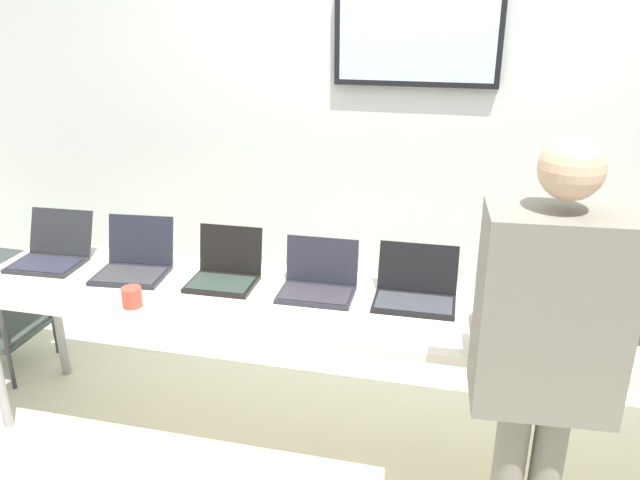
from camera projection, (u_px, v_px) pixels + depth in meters
ground at (355, 451)px, 3.09m from camera, size 8.00×8.00×0.04m
back_wall at (397, 123)px, 3.61m from camera, size 8.00×0.11×2.75m
workbench at (359, 314)px, 2.82m from camera, size 3.74×0.70×0.78m
laptop_station_0 at (52, 252)px, 3.23m from camera, size 0.36×0.35×0.24m
laptop_station_1 at (135, 262)px, 3.10m from camera, size 0.36×0.35×0.26m
laptop_station_2 at (225, 270)px, 3.01m from camera, size 0.32×0.29×0.25m
laptop_station_3 at (318, 281)px, 2.90m from camera, size 0.34×0.27×0.24m
laptop_station_4 at (416, 290)px, 2.82m from camera, size 0.36×0.31×0.23m
laptop_station_5 at (533, 304)px, 2.68m from camera, size 0.33×0.32×0.25m
person at (545, 344)px, 1.99m from camera, size 0.46×0.61×1.71m
coffee_mug at (132, 297)px, 2.77m from camera, size 0.09×0.09×0.09m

